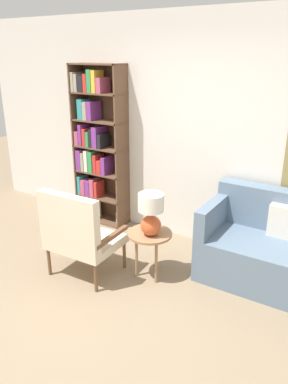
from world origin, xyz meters
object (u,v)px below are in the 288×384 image
(bookshelf, at_px, (96,146))
(armchair, at_px, (78,232))
(side_table, at_px, (150,238))
(table_lamp, at_px, (151,213))

(bookshelf, xyz_separation_m, armchair, (0.76, -1.27, -0.54))
(bookshelf, distance_m, side_table, 1.74)
(side_table, distance_m, table_lamp, 0.31)
(armchair, distance_m, table_lamp, 0.78)
(bookshelf, height_order, side_table, bookshelf)
(bookshelf, xyz_separation_m, table_lamp, (1.41, -0.91, -0.31))
(bookshelf, bearing_deg, armchair, -59.08)
(bookshelf, relative_size, table_lamp, 4.80)
(side_table, xyz_separation_m, table_lamp, (0.03, -0.03, 0.31))
(armchair, xyz_separation_m, side_table, (0.62, 0.40, -0.08))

